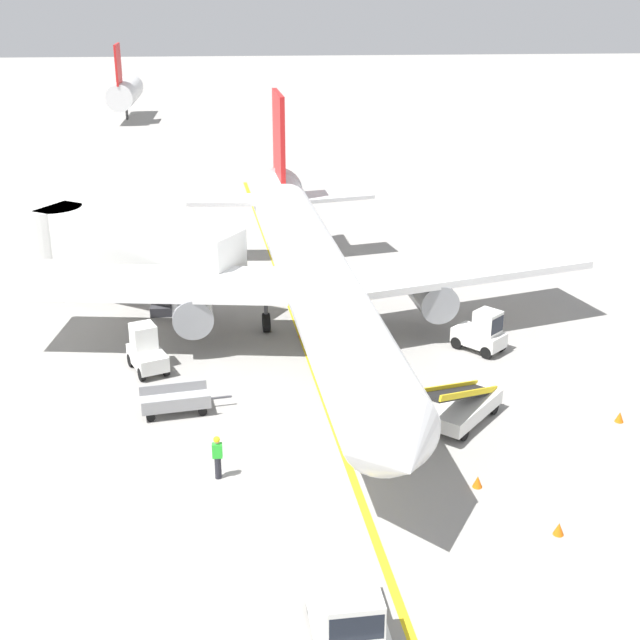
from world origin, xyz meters
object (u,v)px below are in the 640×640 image
safety_cone_nose_right (559,529)px  safety_cone_wingtip_right (620,417)px  safety_cone_nose_left (478,482)px  baggage_tug_by_cargo_door (482,333)px  pushback_tug (348,617)px  jet_bridge (117,240)px  baggage_cart_loaded (176,401)px  ground_crew_marshaller (218,456)px  safety_cone_wingtip_left (302,333)px  baggage_tug_near_wing (146,351)px  airliner (314,274)px  belt_loader_forward_hold (464,406)px

safety_cone_nose_right → safety_cone_wingtip_right: size_ratio=1.00×
safety_cone_nose_left → baggage_tug_by_cargo_door: bearing=76.1°
pushback_tug → safety_cone_nose_right: 8.66m
jet_bridge → baggage_cart_loaded: (4.01, -12.80, -3.07)m
ground_crew_marshaller → safety_cone_wingtip_right: bearing=11.0°
jet_bridge → safety_cone_wingtip_left: (9.60, -5.36, -3.32)m
baggage_tug_near_wing → safety_cone_wingtip_left: (7.23, 3.27, -0.71)m
safety_cone_nose_right → safety_cone_wingtip_left: 18.36m
baggage_cart_loaded → pushback_tug: bearing=-67.2°
baggage_tug_by_cargo_door → safety_cone_wingtip_right: (3.96, -7.27, -0.71)m
baggage_tug_by_cargo_door → baggage_cart_loaded: baggage_tug_by_cargo_door is taller
baggage_cart_loaded → safety_cone_nose_left: (11.14, -6.37, -0.25)m
safety_cone_wingtip_left → safety_cone_wingtip_right: 15.61m
airliner → safety_cone_nose_left: airliner is taller
baggage_tug_near_wing → ground_crew_marshaller: (3.60, -9.35, -0.02)m
airliner → baggage_tug_near_wing: 8.67m
belt_loader_forward_hold → safety_cone_nose_right: bearing=-78.8°
baggage_tug_near_wing → safety_cone_nose_left: baggage_tug_near_wing is taller
baggage_tug_near_wing → safety_cone_wingtip_right: bearing=-17.6°
airliner → safety_cone_nose_right: 18.06m
airliner → baggage_tug_near_wing: (-7.80, -2.87, -2.49)m
baggage_tug_near_wing → safety_cone_nose_right: baggage_tug_near_wing is taller
pushback_tug → baggage_tug_near_wing: (-7.46, 18.03, -0.07)m
baggage_tug_near_wing → belt_loader_forward_hold: 14.54m
belt_loader_forward_hold → safety_cone_nose_right: size_ratio=10.55×
belt_loader_forward_hold → safety_cone_nose_left: bearing=-96.1°
airliner → safety_cone_wingtip_left: (-0.56, 0.40, -3.20)m
safety_cone_nose_left → safety_cone_wingtip_left: same height
belt_loader_forward_hold → ground_crew_marshaller: size_ratio=2.73×
safety_cone_nose_right → baggage_cart_loaded: bearing=144.7°
airliner → baggage_tug_near_wing: bearing=-159.8°
belt_loader_forward_hold → pushback_tug: bearing=-115.7°
pushback_tug → safety_cone_nose_left: 9.22m
safety_cone_nose_right → safety_cone_wingtip_left: bearing=114.3°
jet_bridge → safety_cone_nose_right: bearing=-52.2°
safety_cone_nose_left → belt_loader_forward_hold: bearing=83.9°
safety_cone_nose_left → safety_cone_wingtip_right: bearing=32.3°
airliner → safety_cone_wingtip_right: size_ratio=80.32×
belt_loader_forward_hold → airliner: bearing=122.0°
pushback_tug → jet_bridge: bearing=110.2°
ground_crew_marshaller → baggage_tug_by_cargo_door: bearing=40.7°
baggage_tug_by_cargo_door → safety_cone_nose_left: size_ratio=6.00×
jet_bridge → safety_cone_nose_right: 28.17m
ground_crew_marshaller → safety_cone_wingtip_left: bearing=73.9°
baggage_cart_loaded → safety_cone_wingtip_left: baggage_cart_loaded is taller
baggage_tug_near_wing → ground_crew_marshaller: baggage_tug_near_wing is taller
baggage_cart_loaded → safety_cone_nose_right: 16.09m
baggage_tug_near_wing → safety_cone_wingtip_right: baggage_tug_near_wing is taller
safety_cone_wingtip_right → safety_cone_nose_right: bearing=-123.8°
safety_cone_nose_left → safety_cone_wingtip_right: (6.83, 4.32, 0.00)m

